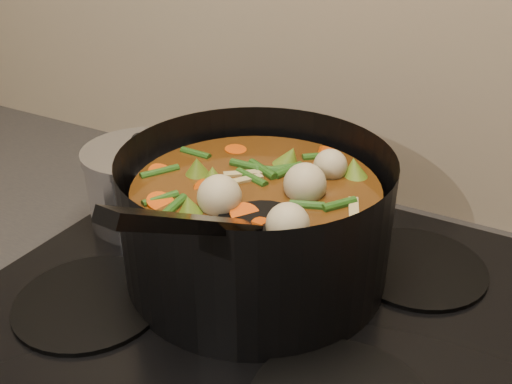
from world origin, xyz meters
The scene contains 3 objects.
stovetop centered at (0.00, 1.93, 0.92)m, with size 0.62×0.54×0.03m.
stockpot centered at (-0.02, 1.95, 1.01)m, with size 0.40×0.48×0.24m.
saucepan centered at (-0.23, 1.99, 0.99)m, with size 0.17×0.17×0.14m.
Camera 1 is at (0.28, 1.43, 1.37)m, focal length 40.00 mm.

